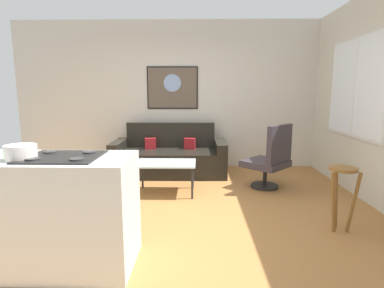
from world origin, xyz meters
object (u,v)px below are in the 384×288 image
(coffee_table, at_px, (166,165))
(wall_painting, at_px, (172,88))
(armchair, at_px, (271,159))
(bar_stool, at_px, (342,184))
(couch, at_px, (170,157))
(mixing_bowl, at_px, (21,152))

(coffee_table, relative_size, wall_painting, 0.88)
(armchair, distance_m, bar_stool, 1.49)
(couch, bearing_deg, coffee_table, -87.58)
(couch, bearing_deg, bar_stool, -48.69)
(couch, distance_m, coffee_table, 1.12)
(coffee_table, bearing_deg, armchair, 8.79)
(couch, xyz_separation_m, bar_stool, (2.03, -2.31, 0.22))
(coffee_table, xyz_separation_m, bar_stool, (1.98, -1.19, 0.09))
(couch, bearing_deg, mixing_bowl, -105.81)
(couch, bearing_deg, wall_painting, 88.17)
(armchair, relative_size, wall_painting, 1.01)
(armchair, xyz_separation_m, mixing_bowl, (-2.49, -2.23, 0.53))
(coffee_table, xyz_separation_m, wall_painting, (-0.03, 1.66, 1.13))
(couch, distance_m, bar_stool, 3.08)
(bar_stool, xyz_separation_m, wall_painting, (-2.01, 2.86, 1.04))
(bar_stool, relative_size, wall_painting, 0.71)
(mixing_bowl, bearing_deg, armchair, 41.82)
(armchair, relative_size, bar_stool, 1.43)
(couch, distance_m, wall_painting, 1.37)
(mixing_bowl, xyz_separation_m, wall_painting, (0.89, 3.65, 0.55))
(armchair, height_order, wall_painting, wall_painting)
(wall_painting, bearing_deg, armchair, -41.72)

